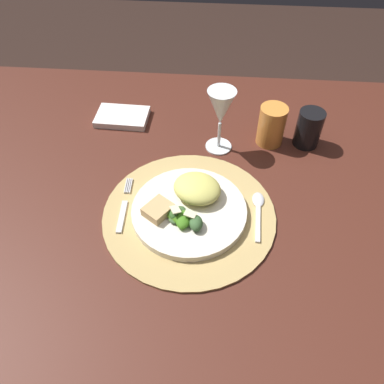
{
  "coord_description": "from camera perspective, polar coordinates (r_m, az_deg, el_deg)",
  "views": [
    {
      "loc": [
        0.05,
        -0.59,
        1.41
      ],
      "look_at": [
        0.0,
        -0.02,
        0.78
      ],
      "focal_mm": 35.87,
      "sensor_mm": 36.0,
      "label": 1
    }
  ],
  "objects": [
    {
      "name": "dark_tumbler",
      "position": [
        1.02,
        16.96,
        9.03
      ],
      "size": [
        0.06,
        0.06,
        0.1
      ],
      "primitive_type": "cylinder",
      "color": "black",
      "rests_on": "dining_table"
    },
    {
      "name": "dining_table",
      "position": [
        0.95,
        -0.05,
        -3.77
      ],
      "size": [
        1.49,
        1.01,
        0.76
      ],
      "color": "#492117",
      "rests_on": "ground"
    },
    {
      "name": "placemat",
      "position": [
        0.83,
        -0.28,
        -3.32
      ],
      "size": [
        0.37,
        0.37,
        0.01
      ],
      "primitive_type": "cylinder",
      "color": "tan",
      "rests_on": "dining_table"
    },
    {
      "name": "ground_plane",
      "position": [
        1.53,
        -0.03,
        -19.51
      ],
      "size": [
        6.0,
        6.0,
        0.0
      ],
      "primitive_type": "plane",
      "color": "black"
    },
    {
      "name": "amber_tumbler",
      "position": [
        1.0,
        11.74,
        9.67
      ],
      "size": [
        0.07,
        0.07,
        0.1
      ],
      "primitive_type": "cylinder",
      "color": "orange",
      "rests_on": "dining_table"
    },
    {
      "name": "fork",
      "position": [
        0.85,
        -10.09,
        -2.25
      ],
      "size": [
        0.02,
        0.15,
        0.0
      ],
      "color": "silver",
      "rests_on": "placemat"
    },
    {
      "name": "pasta_serving",
      "position": [
        0.83,
        0.77,
        0.55
      ],
      "size": [
        0.13,
        0.13,
        0.04
      ],
      "primitive_type": "ellipsoid",
      "rotation": [
        0.0,
        0.0,
        5.87
      ],
      "color": "#D5CE64",
      "rests_on": "dinner_plate"
    },
    {
      "name": "bread_piece",
      "position": [
        0.81,
        -5.06,
        -2.64
      ],
      "size": [
        0.07,
        0.07,
        0.02
      ],
      "primitive_type": "cube",
      "rotation": [
        0.0,
        0.0,
        0.95
      ],
      "color": "tan",
      "rests_on": "dinner_plate"
    },
    {
      "name": "napkin",
      "position": [
        1.09,
        -10.32,
        10.93
      ],
      "size": [
        0.14,
        0.1,
        0.02
      ],
      "primitive_type": "cube",
      "rotation": [
        0.0,
        0.0,
        -0.03
      ],
      "color": "white",
      "rests_on": "dining_table"
    },
    {
      "name": "wine_glass",
      "position": [
        0.92,
        4.31,
        12.1
      ],
      "size": [
        0.07,
        0.07,
        0.17
      ],
      "color": "silver",
      "rests_on": "dining_table"
    },
    {
      "name": "spoon",
      "position": [
        0.85,
        9.79,
        -2.28
      ],
      "size": [
        0.03,
        0.14,
        0.01
      ],
      "color": "silver",
      "rests_on": "placemat"
    },
    {
      "name": "salad_greens",
      "position": [
        0.79,
        -1.48,
        -3.83
      ],
      "size": [
        0.09,
        0.07,
        0.03
      ],
      "color": "#3B6B15",
      "rests_on": "dinner_plate"
    },
    {
      "name": "dinner_plate",
      "position": [
        0.82,
        -0.28,
        -2.83
      ],
      "size": [
        0.25,
        0.25,
        0.02
      ],
      "primitive_type": "cylinder",
      "color": "silver",
      "rests_on": "placemat"
    }
  ]
}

